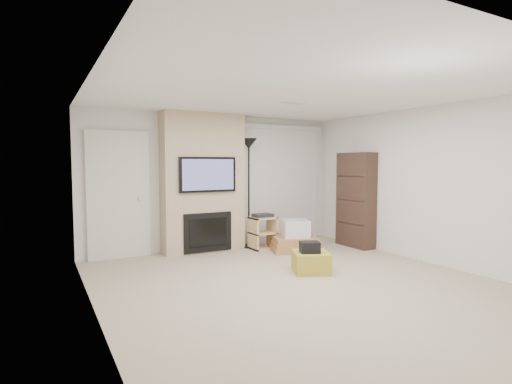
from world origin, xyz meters
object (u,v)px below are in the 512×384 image
ottoman (311,262)px  floor_lamp (249,162)px  av_stand (263,230)px  box_stack (295,239)px  bookshelf (356,200)px

ottoman → floor_lamp: (0.03, 2.00, 1.48)m
av_stand → ottoman: bearing=-96.1°
ottoman → box_stack: box_stack is taller
ottoman → box_stack: 1.44m
ottoman → av_stand: av_stand is taller
floor_lamp → box_stack: size_ratio=2.03×
floor_lamp → av_stand: size_ratio=3.13×
box_stack → bookshelf: bearing=-10.8°
floor_lamp → av_stand: 1.32m
box_stack → floor_lamp: bearing=129.6°
floor_lamp → ottoman: bearing=-90.8°
ottoman → box_stack: (0.61, 1.30, 0.07)m
ottoman → floor_lamp: floor_lamp is taller
ottoman → bookshelf: 2.26m
floor_lamp → box_stack: bearing=-50.4°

